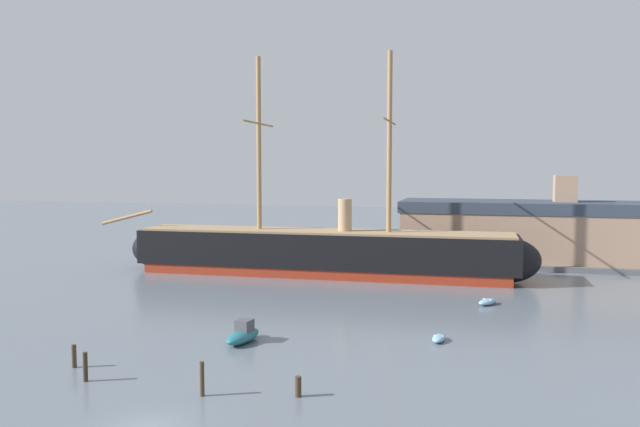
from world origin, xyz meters
TOP-DOWN VIEW (x-y plane):
  - tall_ship at (-3.05, 51.49)m, footprint 62.96×13.05m
  - motorboat_near_centre at (-1.33, 17.96)m, footprint 2.50×4.73m
  - dinghy_mid_right at (14.86, 22.48)m, footprint 1.32×2.47m
  - dinghy_alongside_stern at (18.99, 38.18)m, footprint 2.57×3.04m
  - motorboat_far_left at (-28.44, 57.22)m, footprint 4.71×2.22m
  - dinghy_distant_centre at (4.27, 64.01)m, footprint 1.93×1.87m
  - mooring_piling_nearest at (6.88, 7.17)m, footprint 0.43×0.43m
  - mooring_piling_left_pair at (-11.02, 8.49)m, footprint 0.35×0.35m
  - mooring_piling_right_pair at (-8.34, 6.11)m, footprint 0.32×0.32m
  - mooring_piling_midwater at (0.77, 5.67)m, footprint 0.30×0.30m
  - dockside_warehouse_right at (24.20, 69.53)m, footprint 39.70×15.05m

SIDE VIEW (x-z plane):
  - dinghy_distant_centre at x=4.27m, z-range 0.00..0.44m
  - dinghy_mid_right at x=14.86m, z-range 0.00..0.56m
  - dinghy_alongside_stern at x=18.99m, z-range 0.00..0.67m
  - motorboat_near_centre at x=-1.33m, z-range -0.28..1.61m
  - mooring_piling_nearest at x=6.88m, z-range 0.00..1.35m
  - motorboat_far_left at x=-28.44m, z-range -0.29..1.64m
  - mooring_piling_left_pair at x=-11.02m, z-range 0.00..1.74m
  - mooring_piling_right_pair at x=-8.34m, z-range 0.00..2.07m
  - mooring_piling_midwater at x=0.77m, z-range 0.00..2.29m
  - tall_ship at x=-3.05m, z-range -11.89..18.39m
  - dockside_warehouse_right at x=24.20m, z-range -2.04..11.69m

